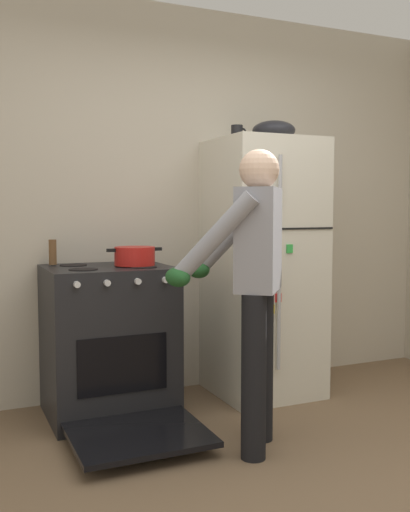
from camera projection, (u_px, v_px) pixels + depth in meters
name	position (u px, v px, depth m)	size (l,w,h in m)	color
ground	(333.00, 511.00, 2.50)	(8.00, 8.00, 0.00)	brown
kitchen_wall_back	(171.00, 201.00, 4.17)	(6.00, 0.10, 2.70)	beige
refrigerator	(263.00, 268.00, 4.08)	(0.68, 0.72, 1.76)	silver
stove_range	(109.00, 343.00, 3.65)	(0.76, 1.24, 0.94)	black
person_cook	(252.00, 272.00, 3.09)	(0.67, 0.70, 1.60)	black
red_pot	(135.00, 256.00, 3.64)	(0.35, 0.25, 0.12)	red
coffee_mug	(237.00, 132.00, 3.98)	(0.11, 0.08, 0.10)	black
pepper_mill	(53.00, 252.00, 3.68)	(0.05, 0.05, 0.16)	brown
mixing_bowl	(274.00, 131.00, 4.03)	(0.30, 0.30, 0.13)	black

